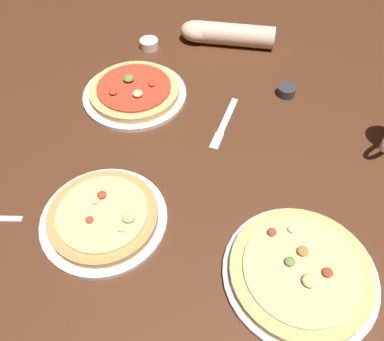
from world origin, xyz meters
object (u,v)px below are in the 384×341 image
at_px(pizza_plate_far, 135,92).
at_px(diner_arm, 223,34).
at_px(pizza_plate_near, 104,217).
at_px(pizza_plate_side, 301,272).
at_px(knife_right, 225,122).
at_px(ramekin_butter, 149,44).
at_px(ramekin_sauce, 286,91).

distance_m(pizza_plate_far, diner_arm, 0.38).
distance_m(pizza_plate_near, diner_arm, 0.76).
bearing_deg(pizza_plate_side, knife_right, 128.76).
bearing_deg(diner_arm, pizza_plate_far, -112.46).
relative_size(pizza_plate_near, ramekin_butter, 4.70).
height_order(pizza_plate_side, diner_arm, diner_arm).
relative_size(ramekin_sauce, ramekin_butter, 0.88).
bearing_deg(ramekin_butter, pizza_plate_side, -43.26).
xyz_separation_m(pizza_plate_near, knife_right, (0.14, 0.40, -0.01)).
distance_m(ramekin_butter, diner_arm, 0.25).
xyz_separation_m(pizza_plate_far, ramekin_sauce, (0.40, 0.18, -0.00)).
distance_m(ramekin_sauce, knife_right, 0.22).
xyz_separation_m(pizza_plate_side, ramekin_sauce, (-0.16, 0.54, -0.00)).
bearing_deg(pizza_plate_far, ramekin_sauce, 23.53).
distance_m(ramekin_sauce, diner_arm, 0.31).
bearing_deg(ramekin_butter, ramekin_sauce, -7.06).
bearing_deg(ramekin_butter, pizza_plate_near, -72.14).
height_order(ramekin_butter, knife_right, ramekin_butter).
height_order(pizza_plate_near, pizza_plate_far, same).
relative_size(pizza_plate_near, pizza_plate_far, 0.95).
height_order(pizza_plate_side, ramekin_butter, pizza_plate_side).
height_order(ramekin_sauce, diner_arm, diner_arm).
height_order(pizza_plate_far, knife_right, pizza_plate_far).
relative_size(pizza_plate_side, ramekin_sauce, 5.94).
relative_size(pizza_plate_near, diner_arm, 0.92).
xyz_separation_m(knife_right, diner_arm, (-0.13, 0.36, 0.03)).
relative_size(pizza_plate_near, ramekin_sauce, 5.35).
distance_m(pizza_plate_near, ramekin_sauce, 0.64).
distance_m(pizza_plate_side, ramekin_sauce, 0.57).
height_order(pizza_plate_near, diner_arm, diner_arm).
distance_m(pizza_plate_far, knife_right, 0.28).
bearing_deg(ramekin_butter, diner_arm, 28.43).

